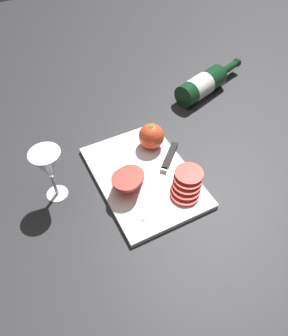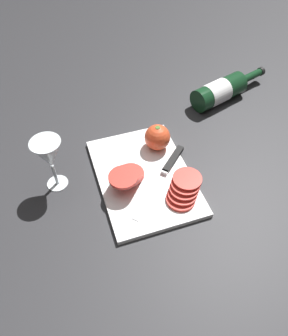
{
  "view_description": "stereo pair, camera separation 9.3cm",
  "coord_description": "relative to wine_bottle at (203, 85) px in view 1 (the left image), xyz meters",
  "views": [
    {
      "loc": [
        -0.5,
        0.27,
        0.74
      ],
      "look_at": [
        0.04,
        -0.01,
        0.05
      ],
      "focal_mm": 35.0,
      "sensor_mm": 36.0,
      "label": 1
    },
    {
      "loc": [
        -0.54,
        0.19,
        0.74
      ],
      "look_at": [
        0.04,
        -0.01,
        0.05
      ],
      "focal_mm": 35.0,
      "sensor_mm": 36.0,
      "label": 2
    }
  ],
  "objects": [
    {
      "name": "ground_plane",
      "position": [
        -0.31,
        0.39,
        -0.04
      ],
      "size": [
        3.0,
        3.0,
        0.0
      ],
      "primitive_type": "plane",
      "color": "#28282B"
    },
    {
      "name": "cutting_board",
      "position": [
        -0.27,
        0.38,
        -0.03
      ],
      "size": [
        0.37,
        0.26,
        0.02
      ],
      "color": "white",
      "rests_on": "ground_plane"
    },
    {
      "name": "wine_bottle",
      "position": [
        0.0,
        0.0,
        0.0
      ],
      "size": [
        0.15,
        0.33,
        0.08
      ],
      "color": "#14381E",
      "rests_on": "ground_plane"
    },
    {
      "name": "wine_glass",
      "position": [
        -0.21,
        0.63,
        0.08
      ],
      "size": [
        0.08,
        0.08,
        0.17
      ],
      "color": "silver",
      "rests_on": "ground_plane"
    },
    {
      "name": "whole_tomato",
      "position": [
        -0.17,
        0.31,
        0.01
      ],
      "size": [
        0.08,
        0.08,
        0.08
      ],
      "color": "#DB4C28",
      "rests_on": "cutting_board"
    },
    {
      "name": "knife",
      "position": [
        -0.26,
        0.3,
        -0.02
      ],
      "size": [
        0.22,
        0.23,
        0.01
      ],
      "rotation": [
        0.0,
        0.0,
        2.32
      ],
      "color": "silver",
      "rests_on": "cutting_board"
    },
    {
      "name": "tomato_slice_stack_near",
      "position": [
        -0.28,
        0.44,
        0.0
      ],
      "size": [
        0.12,
        0.11,
        0.06
      ],
      "color": "red",
      "rests_on": "cutting_board"
    },
    {
      "name": "tomato_slice_stack_far",
      "position": [
        -0.37,
        0.3,
        -0.0
      ],
      "size": [
        0.11,
        0.11,
        0.05
      ],
      "color": "red",
      "rests_on": "cutting_board"
    }
  ]
}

